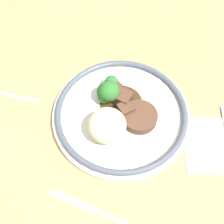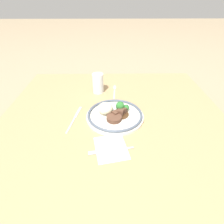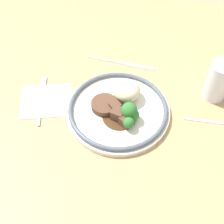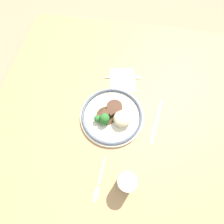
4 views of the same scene
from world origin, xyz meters
TOP-DOWN VIEW (x-y plane):
  - ground_plane at (0.00, 0.00)m, footprint 8.00×8.00m
  - dining_table at (0.00, 0.00)m, footprint 1.16×1.12m
  - napkin at (-0.18, 0.02)m, footprint 0.17×0.15m
  - plate at (0.03, -0.00)m, footprint 0.28×0.28m
  - juice_glass at (0.29, 0.09)m, footprint 0.07×0.07m
  - fork at (-0.19, 0.03)m, footprint 0.04×0.18m
  - knife at (0.03, 0.19)m, footprint 0.21×0.05m
  - spoon at (0.33, -0.01)m, footprint 0.17×0.02m

SIDE VIEW (x-z plane):
  - ground_plane at x=0.00m, z-range 0.00..0.00m
  - dining_table at x=0.00m, z-range 0.00..0.04m
  - napkin at x=-0.18m, z-range 0.04..0.04m
  - knife at x=0.03m, z-range 0.04..0.04m
  - spoon at x=0.33m, z-range 0.04..0.05m
  - fork at x=-0.19m, z-range 0.04..0.05m
  - plate at x=0.03m, z-range 0.03..0.10m
  - juice_glass at x=0.29m, z-range 0.04..0.15m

